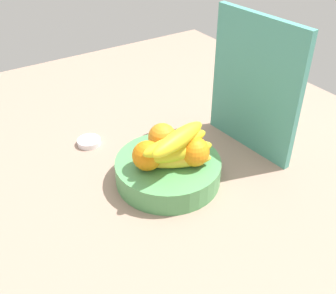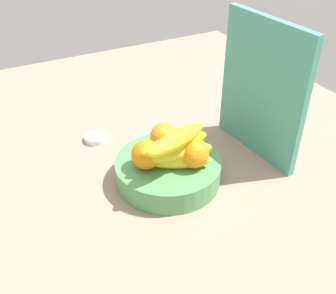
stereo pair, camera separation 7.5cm
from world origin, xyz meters
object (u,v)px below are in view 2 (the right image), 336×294
fruit_bowl (168,170)px  orange_front_left (164,137)px  jar_lid (96,138)px  cutting_board (262,90)px  orange_center (194,153)px  orange_front_right (146,154)px  banana_bunch (176,149)px

fruit_bowl → orange_front_left: (-4.85, 1.49, 6.43)cm
orange_front_left → jar_lid: bearing=-150.4°
orange_front_left → cutting_board: size_ratio=0.20×
orange_center → jar_lid: 33.95cm
fruit_bowl → orange_front_right: size_ratio=3.64×
banana_bunch → orange_front_right: bearing=-120.1°
orange_front_left → orange_front_right: size_ratio=1.00×
cutting_board → jar_lid: (-23.99, -36.97, -17.22)cm
orange_front_left → fruit_bowl: bearing=-17.0°
fruit_bowl → orange_center: size_ratio=3.64×
fruit_bowl → banana_bunch: bearing=5.4°
jar_lid → orange_center: bearing=26.2°
fruit_bowl → banana_bunch: 8.80cm
orange_front_left → orange_front_right: (4.61, -7.01, 0.00)cm
orange_front_left → jar_lid: 24.79cm
orange_front_right → fruit_bowl: bearing=87.6°
orange_center → jar_lid: bearing=-153.8°
orange_front_left → jar_lid: size_ratio=1.08×
orange_front_left → banana_bunch: size_ratio=0.39×
fruit_bowl → orange_front_left: bearing=163.0°
orange_front_right → cutting_board: (-0.84, 32.48, 8.65)cm
orange_front_left → banana_bunch: 8.27cm
fruit_bowl → orange_front_right: (-0.23, -5.53, 6.43)cm
orange_front_right → orange_center: same height
orange_front_left → banana_bunch: banana_bunch is taller
orange_center → fruit_bowl: bearing=-134.5°
jar_lid → orange_front_left: bearing=29.6°
fruit_bowl → cutting_board: size_ratio=0.71×
jar_lid → orange_front_right: bearing=10.2°
banana_bunch → orange_front_left: bearing=171.5°
banana_bunch → cutting_board: size_ratio=0.50×
banana_bunch → jar_lid: 31.77cm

